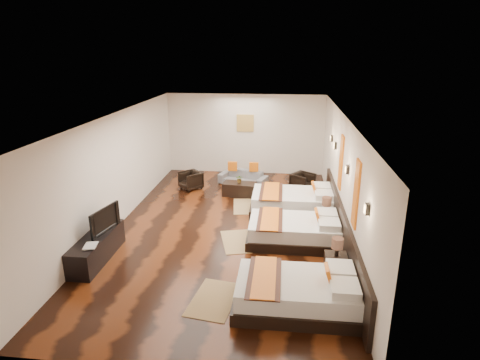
# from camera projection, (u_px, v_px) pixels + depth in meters

# --- Properties ---
(floor) EXTENTS (5.50, 9.50, 0.01)m
(floor) POSITION_uv_depth(u_px,v_px,m) (227.00, 227.00, 10.06)
(floor) COLOR black
(floor) RESTS_ON ground
(ceiling) EXTENTS (5.50, 9.50, 0.01)m
(ceiling) POSITION_uv_depth(u_px,v_px,m) (225.00, 116.00, 9.19)
(ceiling) COLOR white
(ceiling) RESTS_ON floor
(back_wall) EXTENTS (5.50, 0.01, 2.80)m
(back_wall) POSITION_uv_depth(u_px,v_px,m) (245.00, 134.00, 14.11)
(back_wall) COLOR silver
(back_wall) RESTS_ON floor
(left_wall) EXTENTS (0.01, 9.50, 2.80)m
(left_wall) POSITION_uv_depth(u_px,v_px,m) (116.00, 171.00, 9.91)
(left_wall) COLOR silver
(left_wall) RESTS_ON floor
(right_wall) EXTENTS (0.01, 9.50, 2.80)m
(right_wall) POSITION_uv_depth(u_px,v_px,m) (342.00, 178.00, 9.34)
(right_wall) COLOR silver
(right_wall) RESTS_ON floor
(headboard_panel) EXTENTS (0.08, 6.60, 0.90)m
(headboard_panel) POSITION_uv_depth(u_px,v_px,m) (342.00, 230.00, 8.88)
(headboard_panel) COLOR black
(headboard_panel) RESTS_ON floor
(bed_near) EXTENTS (2.17, 1.36, 0.83)m
(bed_near) POSITION_uv_depth(u_px,v_px,m) (299.00, 293.00, 6.89)
(bed_near) COLOR black
(bed_near) RESTS_ON floor
(bed_mid) EXTENTS (2.16, 1.36, 0.82)m
(bed_mid) POSITION_uv_depth(u_px,v_px,m) (296.00, 231.00, 9.24)
(bed_mid) COLOR black
(bed_mid) RESTS_ON floor
(bed_far) EXTENTS (2.30, 1.45, 0.88)m
(bed_far) POSITION_uv_depth(u_px,v_px,m) (294.00, 202.00, 10.90)
(bed_far) COLOR black
(bed_far) RESTS_ON floor
(nightstand_a) EXTENTS (0.42, 0.42, 0.84)m
(nightstand_a) POSITION_uv_depth(u_px,v_px,m) (336.00, 263.00, 7.80)
(nightstand_a) COLOR black
(nightstand_a) RESTS_ON floor
(nightstand_b) EXTENTS (0.43, 0.43, 0.86)m
(nightstand_b) POSITION_uv_depth(u_px,v_px,m) (325.00, 218.00, 9.85)
(nightstand_b) COLOR black
(nightstand_b) RESTS_ON floor
(jute_mat_near) EXTENTS (0.92, 1.30, 0.01)m
(jute_mat_near) POSITION_uv_depth(u_px,v_px,m) (214.00, 299.00, 7.17)
(jute_mat_near) COLOR #987A4D
(jute_mat_near) RESTS_ON floor
(jute_mat_mid) EXTENTS (1.03, 1.35, 0.01)m
(jute_mat_mid) POSITION_uv_depth(u_px,v_px,m) (239.00, 241.00, 9.32)
(jute_mat_mid) COLOR #987A4D
(jute_mat_mid) RESTS_ON floor
(jute_mat_far) EXTENTS (0.89, 1.28, 0.01)m
(jute_mat_far) POSITION_uv_depth(u_px,v_px,m) (247.00, 206.00, 11.38)
(jute_mat_far) COLOR #987A4D
(jute_mat_far) RESTS_ON floor
(tv_console) EXTENTS (0.50, 1.80, 0.55)m
(tv_console) POSITION_uv_depth(u_px,v_px,m) (97.00, 248.00, 8.46)
(tv_console) COLOR black
(tv_console) RESTS_ON floor
(tv) EXTENTS (0.32, 0.95, 0.54)m
(tv) POSITION_uv_depth(u_px,v_px,m) (101.00, 219.00, 8.52)
(tv) COLOR black
(tv) RESTS_ON tv_console
(book) EXTENTS (0.31, 0.37, 0.03)m
(book) POSITION_uv_depth(u_px,v_px,m) (84.00, 246.00, 7.90)
(book) COLOR black
(book) RESTS_ON tv_console
(figurine) EXTENTS (0.40, 0.40, 0.36)m
(figurine) POSITION_uv_depth(u_px,v_px,m) (111.00, 213.00, 9.10)
(figurine) COLOR brown
(figurine) RESTS_ON tv_console
(sofa) EXTENTS (1.70, 1.11, 0.46)m
(sofa) POSITION_uv_depth(u_px,v_px,m) (243.00, 178.00, 13.18)
(sofa) COLOR slate
(sofa) RESTS_ON floor
(armchair_left) EXTENTS (0.87, 0.87, 0.57)m
(armchair_left) POSITION_uv_depth(u_px,v_px,m) (191.00, 180.00, 12.75)
(armchair_left) COLOR black
(armchair_left) RESTS_ON floor
(armchair_right) EXTENTS (0.87, 0.87, 0.57)m
(armchair_right) POSITION_uv_depth(u_px,v_px,m) (303.00, 182.00, 12.57)
(armchair_right) COLOR black
(armchair_right) RESTS_ON floor
(coffee_table) EXTENTS (1.05, 0.61, 0.40)m
(coffee_table) POSITION_uv_depth(u_px,v_px,m) (240.00, 189.00, 12.20)
(coffee_table) COLOR black
(coffee_table) RESTS_ON floor
(table_plant) EXTENTS (0.22, 0.19, 0.24)m
(table_plant) POSITION_uv_depth(u_px,v_px,m) (240.00, 179.00, 12.12)
(table_plant) COLOR #22531B
(table_plant) RESTS_ON coffee_table
(orange_panel_a) EXTENTS (0.04, 0.40, 1.30)m
(orange_panel_a) POSITION_uv_depth(u_px,v_px,m) (356.00, 194.00, 7.45)
(orange_panel_a) COLOR #D86014
(orange_panel_a) RESTS_ON right_wall
(orange_panel_b) EXTENTS (0.04, 0.40, 1.30)m
(orange_panel_b) POSITION_uv_depth(u_px,v_px,m) (341.00, 162.00, 9.53)
(orange_panel_b) COLOR #D86014
(orange_panel_b) RESTS_ON right_wall
(sconce_near) EXTENTS (0.07, 0.12, 0.18)m
(sconce_near) POSITION_uv_depth(u_px,v_px,m) (367.00, 209.00, 6.37)
(sconce_near) COLOR black
(sconce_near) RESTS_ON right_wall
(sconce_mid) EXTENTS (0.07, 0.12, 0.18)m
(sconce_mid) POSITION_uv_depth(u_px,v_px,m) (347.00, 170.00, 8.45)
(sconce_mid) COLOR black
(sconce_mid) RESTS_ON right_wall
(sconce_far) EXTENTS (0.07, 0.12, 0.18)m
(sconce_far) POSITION_uv_depth(u_px,v_px,m) (335.00, 146.00, 10.52)
(sconce_far) COLOR black
(sconce_far) RESTS_ON right_wall
(sconce_lounge) EXTENTS (0.07, 0.12, 0.18)m
(sconce_lounge) POSITION_uv_depth(u_px,v_px,m) (331.00, 138.00, 11.37)
(sconce_lounge) COLOR black
(sconce_lounge) RESTS_ON right_wall
(gold_artwork) EXTENTS (0.60, 0.04, 0.60)m
(gold_artwork) POSITION_uv_depth(u_px,v_px,m) (245.00, 123.00, 13.96)
(gold_artwork) COLOR #AD873F
(gold_artwork) RESTS_ON back_wall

